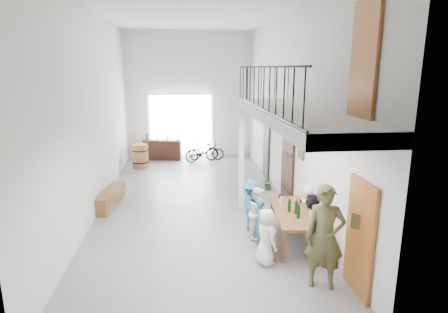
{
  "coord_description": "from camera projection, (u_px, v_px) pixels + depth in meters",
  "views": [
    {
      "loc": [
        -0.35,
        -10.64,
        3.97
      ],
      "look_at": [
        0.8,
        -0.5,
        1.53
      ],
      "focal_mm": 30.0,
      "sensor_mm": 36.0,
      "label": 1
    }
  ],
  "objects": [
    {
      "name": "bicycle_near",
      "position": [
        206.0,
        151.0,
        16.36
      ],
      "size": [
        1.57,
        0.62,
        0.81
      ],
      "primitive_type": "imported",
      "rotation": [
        0.0,
        0.0,
        1.51
      ],
      "color": "black",
      "rests_on": "ground"
    },
    {
      "name": "gateway_portal",
      "position": [
        181.0,
        127.0,
        16.62
      ],
      "size": [
        2.8,
        0.08,
        2.8
      ],
      "primitive_type": "cube",
      "color": "white",
      "rests_on": "ground"
    },
    {
      "name": "guest_left_b",
      "position": [
        261.0,
        223.0,
        8.35
      ],
      "size": [
        0.35,
        0.47,
        1.18
      ],
      "primitive_type": "imported",
      "rotation": [
        0.0,
        0.0,
        1.74
      ],
      "color": "#24607A",
      "rests_on": "ground"
    },
    {
      "name": "counter_bottles",
      "position": [
        162.0,
        137.0,
        16.35
      ],
      "size": [
        1.39,
        0.31,
        0.28
      ],
      "color": "black",
      "rests_on": "serving_counter"
    },
    {
      "name": "bench_inner",
      "position": [
        268.0,
        236.0,
        8.55
      ],
      "size": [
        0.63,
        1.83,
        0.42
      ],
      "primitive_type": "cube",
      "rotation": [
        0.0,
        0.0,
        -0.19
      ],
      "color": "brown",
      "rests_on": "ground"
    },
    {
      "name": "tableware",
      "position": [
        294.0,
        206.0,
        8.42
      ],
      "size": [
        0.48,
        1.17,
        0.35
      ],
      "color": "black",
      "rests_on": "tasting_table"
    },
    {
      "name": "host_standing",
      "position": [
        325.0,
        237.0,
        6.77
      ],
      "size": [
        0.82,
        0.66,
        1.96
      ],
      "primitive_type": "imported",
      "rotation": [
        0.0,
        0.0,
        -0.31
      ],
      "color": "#484A2A",
      "rests_on": "ground"
    },
    {
      "name": "right_wall_decor",
      "position": [
        306.0,
        159.0,
        9.33
      ],
      "size": [
        0.07,
        8.28,
        5.07
      ],
      "color": "#94511D",
      "rests_on": "ground"
    },
    {
      "name": "guest_right_a",
      "position": [
        325.0,
        231.0,
        8.09
      ],
      "size": [
        0.37,
        0.66,
        1.06
      ],
      "primitive_type": "imported",
      "rotation": [
        0.0,
        0.0,
        -1.76
      ],
      "color": "red",
      "rests_on": "ground"
    },
    {
      "name": "potted_plant",
      "position": [
        268.0,
        184.0,
        12.39
      ],
      "size": [
        0.46,
        0.43,
        0.43
      ],
      "primitive_type": "imported",
      "rotation": [
        0.0,
        0.0,
        -0.3
      ],
      "color": "#20501E",
      "rests_on": "ground"
    },
    {
      "name": "floor",
      "position": [
        196.0,
        203.0,
        11.24
      ],
      "size": [
        12.0,
        12.0,
        0.0
      ],
      "primitive_type": "plane",
      "color": "slate",
      "rests_on": "ground"
    },
    {
      "name": "guest_left_c",
      "position": [
        258.0,
        213.0,
        8.84
      ],
      "size": [
        0.67,
        0.74,
        1.24
      ],
      "primitive_type": "imported",
      "rotation": [
        0.0,
        0.0,
        1.17
      ],
      "color": "white",
      "rests_on": "ground"
    },
    {
      "name": "oak_barrel",
      "position": [
        140.0,
        156.0,
        15.11
      ],
      "size": [
        0.65,
        0.65,
        0.96
      ],
      "color": "brown",
      "rests_on": "ground"
    },
    {
      "name": "guest_left_a",
      "position": [
        266.0,
        237.0,
        7.63
      ],
      "size": [
        0.54,
        0.67,
        1.2
      ],
      "primitive_type": "imported",
      "rotation": [
        0.0,
        0.0,
        1.89
      ],
      "color": "white",
      "rests_on": "ground"
    },
    {
      "name": "side_bench",
      "position": [
        110.0,
        198.0,
        10.93
      ],
      "size": [
        0.64,
        1.78,
        0.49
      ],
      "primitive_type": "cube",
      "rotation": [
        0.0,
        0.0,
        -0.15
      ],
      "color": "brown",
      "rests_on": "ground"
    },
    {
      "name": "tasting_table",
      "position": [
        293.0,
        215.0,
        8.51
      ],
      "size": [
        1.03,
        2.12,
        0.79
      ],
      "rotation": [
        0.0,
        0.0,
        -0.1
      ],
      "color": "brown",
      "rests_on": "ground"
    },
    {
      "name": "guest_right_c",
      "position": [
        307.0,
        208.0,
        9.2
      ],
      "size": [
        0.47,
        0.63,
        1.19
      ],
      "primitive_type": "imported",
      "rotation": [
        0.0,
        0.0,
        -1.74
      ],
      "color": "white",
      "rests_on": "ground"
    },
    {
      "name": "balcony",
      "position": [
        295.0,
        117.0,
        7.75
      ],
      "size": [
        1.52,
        5.62,
        4.0
      ],
      "color": "silver",
      "rests_on": "ground"
    },
    {
      "name": "bench_wall",
      "position": [
        312.0,
        232.0,
        8.63
      ],
      "size": [
        0.34,
        2.23,
        0.51
      ],
      "primitive_type": "cube",
      "rotation": [
        0.0,
        0.0,
        -0.02
      ],
      "color": "brown",
      "rests_on": "ground"
    },
    {
      "name": "room_walls",
      "position": [
        194.0,
        83.0,
        10.42
      ],
      "size": [
        12.0,
        12.0,
        12.0
      ],
      "color": "white",
      "rests_on": "ground"
    },
    {
      "name": "guest_left_d",
      "position": [
        251.0,
        205.0,
        9.27
      ],
      "size": [
        0.64,
        0.91,
        1.29
      ],
      "primitive_type": "imported",
      "rotation": [
        0.0,
        0.0,
        1.37
      ],
      "color": "#24607A",
      "rests_on": "ground"
    },
    {
      "name": "serving_counter",
      "position": [
        163.0,
        150.0,
        16.47
      ],
      "size": [
        1.7,
        0.72,
        0.87
      ],
      "primitive_type": "cube",
      "rotation": [
        0.0,
        0.0,
        -0.16
      ],
      "color": "#381D12",
      "rests_on": "ground"
    },
    {
      "name": "guest_right_b",
      "position": [
        311.0,
        217.0,
        8.76
      ],
      "size": [
        0.65,
        1.09,
        1.13
      ],
      "primitive_type": "imported",
      "rotation": [
        0.0,
        0.0,
        -1.9
      ],
      "color": "black",
      "rests_on": "ground"
    },
    {
      "name": "bicycle_far",
      "position": [
        202.0,
        151.0,
        16.03
      ],
      "size": [
        1.58,
        0.9,
        0.92
      ],
      "primitive_type": "imported",
      "rotation": [
        0.0,
        0.0,
        1.9
      ],
      "color": "black",
      "rests_on": "ground"
    }
  ]
}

